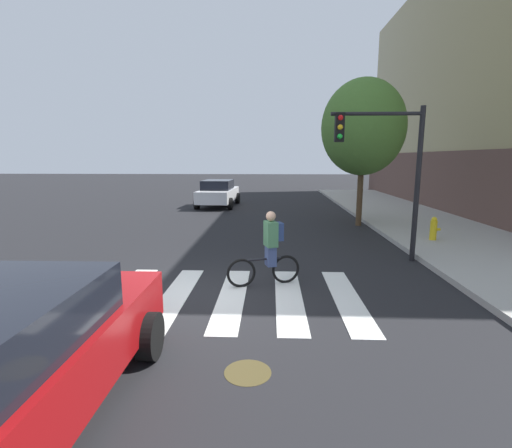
{
  "coord_description": "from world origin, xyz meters",
  "views": [
    {
      "loc": [
        1.37,
        -7.24,
        2.84
      ],
      "look_at": [
        0.98,
        2.36,
        1.12
      ],
      "focal_mm": 25.86,
      "sensor_mm": 36.0,
      "label": 1
    }
  ],
  "objects_px": {
    "sedan_mid": "(218,193)",
    "street_tree_near": "(363,128)",
    "sedan_near": "(6,362)",
    "cyclist": "(269,249)",
    "fire_hydrant": "(434,229)",
    "traffic_light_near": "(388,157)",
    "manhole_cover": "(248,372)"
  },
  "relations": [
    {
      "from": "manhole_cover",
      "to": "sedan_near",
      "type": "distance_m",
      "value": 2.78
    },
    {
      "from": "fire_hydrant",
      "to": "street_tree_near",
      "type": "distance_m",
      "value": 5.22
    },
    {
      "from": "fire_hydrant",
      "to": "traffic_light_near",
      "type": "bearing_deg",
      "value": -137.55
    },
    {
      "from": "cyclist",
      "to": "traffic_light_near",
      "type": "relative_size",
      "value": 0.4
    },
    {
      "from": "sedan_near",
      "to": "sedan_mid",
      "type": "distance_m",
      "value": 18.58
    },
    {
      "from": "cyclist",
      "to": "fire_hydrant",
      "type": "relative_size",
      "value": 2.17
    },
    {
      "from": "sedan_mid",
      "to": "traffic_light_near",
      "type": "xyz_separation_m",
      "value": [
        6.29,
        -11.7,
        2.05
      ]
    },
    {
      "from": "manhole_cover",
      "to": "fire_hydrant",
      "type": "bearing_deg",
      "value": 53.58
    },
    {
      "from": "sedan_near",
      "to": "cyclist",
      "type": "xyz_separation_m",
      "value": [
        2.64,
        4.72,
        0.02
      ]
    },
    {
      "from": "street_tree_near",
      "to": "sedan_mid",
      "type": "bearing_deg",
      "value": 138.27
    },
    {
      "from": "traffic_light_near",
      "to": "sedan_mid",
      "type": "bearing_deg",
      "value": 118.28
    },
    {
      "from": "manhole_cover",
      "to": "sedan_mid",
      "type": "distance_m",
      "value": 17.61
    },
    {
      "from": "sedan_near",
      "to": "fire_hydrant",
      "type": "bearing_deg",
      "value": 47.93
    },
    {
      "from": "cyclist",
      "to": "fire_hydrant",
      "type": "xyz_separation_m",
      "value": [
        5.45,
        4.24,
        -0.31
      ]
    },
    {
      "from": "street_tree_near",
      "to": "sedan_near",
      "type": "bearing_deg",
      "value": -117.38
    },
    {
      "from": "sedan_near",
      "to": "cyclist",
      "type": "relative_size",
      "value": 2.73
    },
    {
      "from": "traffic_light_near",
      "to": "street_tree_near",
      "type": "distance_m",
      "value": 5.7
    },
    {
      "from": "sedan_near",
      "to": "traffic_light_near",
      "type": "height_order",
      "value": "traffic_light_near"
    },
    {
      "from": "fire_hydrant",
      "to": "street_tree_near",
      "type": "bearing_deg",
      "value": 115.83
    },
    {
      "from": "manhole_cover",
      "to": "fire_hydrant",
      "type": "height_order",
      "value": "fire_hydrant"
    },
    {
      "from": "manhole_cover",
      "to": "fire_hydrant",
      "type": "relative_size",
      "value": 0.82
    },
    {
      "from": "sedan_near",
      "to": "fire_hydrant",
      "type": "xyz_separation_m",
      "value": [
        8.09,
        8.96,
        -0.29
      ]
    },
    {
      "from": "cyclist",
      "to": "traffic_light_near",
      "type": "xyz_separation_m",
      "value": [
        3.17,
        2.15,
        2.02
      ]
    },
    {
      "from": "sedan_mid",
      "to": "cyclist",
      "type": "xyz_separation_m",
      "value": [
        3.12,
        -13.85,
        0.03
      ]
    },
    {
      "from": "manhole_cover",
      "to": "street_tree_near",
      "type": "bearing_deg",
      "value": 70.09
    },
    {
      "from": "sedan_near",
      "to": "cyclist",
      "type": "bearing_deg",
      "value": 60.83
    },
    {
      "from": "manhole_cover",
      "to": "sedan_mid",
      "type": "xyz_separation_m",
      "value": [
        -2.85,
        17.36,
        0.8
      ]
    },
    {
      "from": "traffic_light_near",
      "to": "fire_hydrant",
      "type": "bearing_deg",
      "value": 42.45
    },
    {
      "from": "sedan_near",
      "to": "sedan_mid",
      "type": "xyz_separation_m",
      "value": [
        -0.48,
        18.57,
        -0.01
      ]
    },
    {
      "from": "cyclist",
      "to": "manhole_cover",
      "type": "bearing_deg",
      "value": -94.36
    },
    {
      "from": "sedan_mid",
      "to": "street_tree_near",
      "type": "distance_m",
      "value": 9.82
    },
    {
      "from": "manhole_cover",
      "to": "sedan_mid",
      "type": "relative_size",
      "value": 0.14
    }
  ]
}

